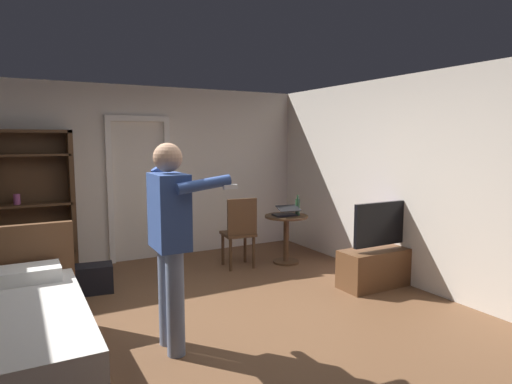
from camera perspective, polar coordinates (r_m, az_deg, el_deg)
The scene contains 13 objects.
ground_plane at distance 4.40m, azimuth -6.01°, elevation -17.22°, with size 6.13×6.13×0.00m, color brown.
wall_back at distance 6.76m, azimuth -15.55°, elevation 2.28°, with size 5.56×0.12×2.57m, color silver.
wall_right at distance 5.67m, azimuth 20.02°, elevation 1.29°, with size 0.12×5.81×2.57m, color silver.
doorway_frame at distance 6.70m, azimuth -14.88°, elevation 1.73°, with size 0.93×0.08×2.13m.
bookshelf at distance 6.39m, azimuth -27.08°, elevation -0.70°, with size 1.02×0.32×1.91m.
tv_flatscreen at distance 5.70m, azimuth 15.95°, elevation -8.67°, with size 1.12×0.40×1.04m.
side_table at distance 6.42m, azimuth 3.93°, elevation -5.06°, with size 0.62×0.62×0.70m.
laptop at distance 6.31m, azimuth 3.89°, elevation -2.66°, with size 0.36×0.36×0.16m.
bottle_on_table at distance 6.36m, azimuth 5.41°, elevation -1.92°, with size 0.06×0.06×0.30m.
wooden_chair at distance 6.14m, azimuth -2.11°, elevation -4.89°, with size 0.46×0.46×0.99m.
person_blue_shirt at distance 3.75m, azimuth -10.99°, elevation -5.08°, with size 0.63×0.57×1.76m.
suitcase_dark at distance 5.52m, azimuth -26.53°, elevation -10.50°, with size 0.54×0.29×0.43m, color #1E2D38.
suitcase_small at distance 5.61m, azimuth -20.61°, elevation -10.49°, with size 0.49×0.29×0.33m, color black.
Camera 1 is at (-1.54, -3.72, 1.79)m, focal length 30.90 mm.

